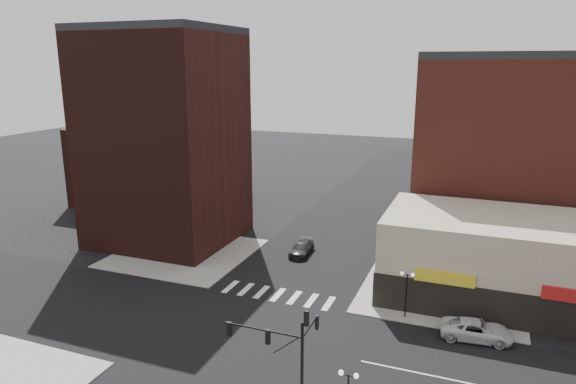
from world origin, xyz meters
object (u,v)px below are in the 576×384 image
(street_lamp_ne, at_px, (407,283))
(dark_sedan_north, at_px, (302,248))
(white_suv, at_px, (476,330))
(traffic_signal, at_px, (289,347))

(street_lamp_ne, height_order, dark_sedan_north, street_lamp_ne)
(street_lamp_ne, bearing_deg, white_suv, -14.25)
(traffic_signal, height_order, white_suv, traffic_signal)
(street_lamp_ne, distance_m, dark_sedan_north, 17.80)
(street_lamp_ne, bearing_deg, dark_sedan_north, 140.48)
(street_lamp_ne, xyz_separation_m, dark_sedan_north, (-13.59, 11.21, -2.55))
(white_suv, distance_m, dark_sedan_north, 23.27)
(traffic_signal, height_order, street_lamp_ne, traffic_signal)
(white_suv, bearing_deg, dark_sedan_north, 51.70)
(street_lamp_ne, bearing_deg, traffic_signal, -106.75)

